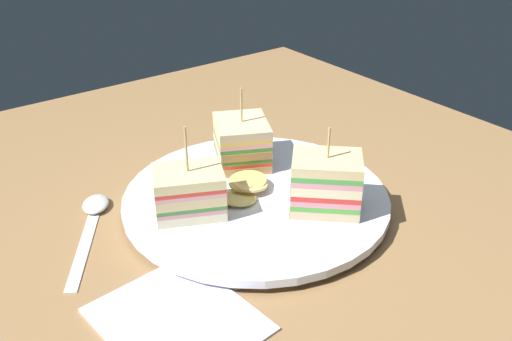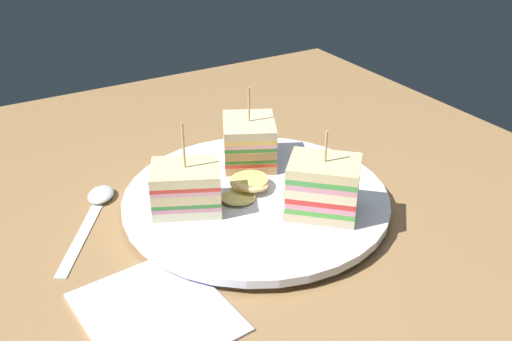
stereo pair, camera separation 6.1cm
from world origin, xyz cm
name	(u,v)px [view 1 (the left image)]	position (x,y,z in cm)	size (l,w,h in cm)	color
ground_plane	(256,214)	(0.00, 0.00, -0.90)	(90.90, 82.63, 1.80)	olive
plate	(256,199)	(0.00, 0.00, 1.01)	(29.34, 29.34, 1.67)	white
sandwich_wedge_0	(325,183)	(6.51, 4.13, 4.66)	(8.80, 8.89, 9.34)	#CEB38C
sandwich_wedge_1	(242,142)	(-7.02, 3.17, 4.36)	(9.09, 8.58, 9.56)	beige
sandwich_wedge_2	(190,192)	(-1.30, -7.59, 4.11)	(7.87, 8.75, 9.80)	beige
chip_pile	(247,186)	(-1.04, -0.47, 2.41)	(6.37, 7.79, 1.37)	#E0D475
spoon	(93,215)	(-8.90, -15.45, 0.41)	(14.83, 10.37, 1.00)	silver
napkin	(177,318)	(10.16, -15.96, 0.25)	(13.33, 11.37, 0.50)	white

